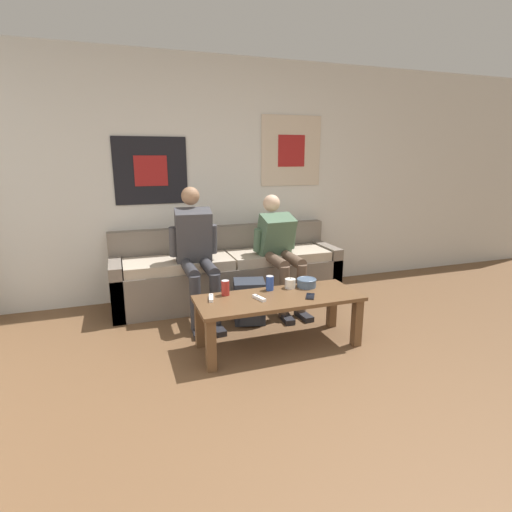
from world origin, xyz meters
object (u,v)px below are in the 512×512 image
(coffee_table, at_px, (279,305))
(game_controller_near_right, at_px, (211,298))
(drink_can_blue, at_px, (270,283))
(game_controller_near_left, at_px, (259,298))
(person_seated_teen, at_px, (280,247))
(drink_can_red, at_px, (225,288))
(cell_phone, at_px, (310,296))
(pillar_candle, at_px, (290,283))
(couch, at_px, (229,274))
(ceramic_bowl, at_px, (307,282))
(backpack, at_px, (249,303))
(person_seated_adult, at_px, (196,249))

(coffee_table, distance_m, game_controller_near_right, 0.55)
(drink_can_blue, xyz_separation_m, game_controller_near_left, (-0.16, -0.19, -0.05))
(person_seated_teen, distance_m, drink_can_red, 1.04)
(cell_phone, bearing_deg, game_controller_near_right, 164.87)
(person_seated_teen, distance_m, game_controller_near_left, 1.05)
(pillar_candle, distance_m, game_controller_near_left, 0.39)
(drink_can_red, distance_m, cell_phone, 0.69)
(couch, relative_size, drink_can_red, 19.52)
(drink_can_red, bearing_deg, coffee_table, -23.65)
(couch, relative_size, ceramic_bowl, 14.12)
(drink_can_blue, height_order, game_controller_near_right, drink_can_blue)
(coffee_table, distance_m, ceramic_bowl, 0.37)
(coffee_table, xyz_separation_m, backpack, (-0.07, 0.55, -0.17))
(backpack, distance_m, cell_phone, 0.75)
(couch, height_order, coffee_table, couch)
(person_seated_adult, bearing_deg, cell_phone, -52.24)
(couch, xyz_separation_m, pillar_candle, (0.26, -1.04, 0.18))
(drink_can_blue, bearing_deg, couch, 94.46)
(drink_can_blue, relative_size, game_controller_near_left, 0.84)
(coffee_table, height_order, person_seated_teen, person_seated_teen)
(person_seated_teen, relative_size, drink_can_red, 9.20)
(person_seated_adult, relative_size, cell_phone, 8.28)
(backpack, xyz_separation_m, ceramic_bowl, (0.39, -0.40, 0.28))
(pillar_candle, xyz_separation_m, game_controller_near_left, (-0.34, -0.18, -0.03))
(drink_can_red, bearing_deg, person_seated_adult, 98.53)
(game_controller_near_left, bearing_deg, game_controller_near_right, 160.50)
(backpack, relative_size, game_controller_near_left, 2.73)
(drink_can_red, bearing_deg, ceramic_bowl, -2.40)
(backpack, relative_size, pillar_candle, 4.33)
(couch, distance_m, drink_can_red, 1.09)
(game_controller_near_right, bearing_deg, ceramic_bowl, 2.09)
(coffee_table, bearing_deg, backpack, 97.46)
(coffee_table, relative_size, game_controller_near_right, 9.05)
(coffee_table, bearing_deg, game_controller_near_right, 167.96)
(drink_can_red, xyz_separation_m, game_controller_near_right, (-0.13, -0.06, -0.05))
(backpack, relative_size, ceramic_bowl, 2.36)
(ceramic_bowl, relative_size, drink_can_red, 1.38)
(ceramic_bowl, distance_m, cell_phone, 0.26)
(drink_can_red, relative_size, game_controller_near_left, 0.84)
(backpack, xyz_separation_m, drink_can_red, (-0.33, -0.37, 0.30))
(game_controller_near_right, bearing_deg, drink_can_blue, 6.47)
(person_seated_teen, distance_m, backpack, 0.69)
(ceramic_bowl, xyz_separation_m, drink_can_blue, (-0.33, 0.03, 0.02))
(ceramic_bowl, bearing_deg, couch, 111.18)
(pillar_candle, relative_size, drink_can_blue, 0.75)
(backpack, height_order, cell_phone, cell_phone)
(couch, distance_m, pillar_candle, 1.09)
(backpack, distance_m, drink_can_blue, 0.48)
(pillar_candle, height_order, drink_can_blue, drink_can_blue)
(person_seated_adult, bearing_deg, pillar_candle, -45.73)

